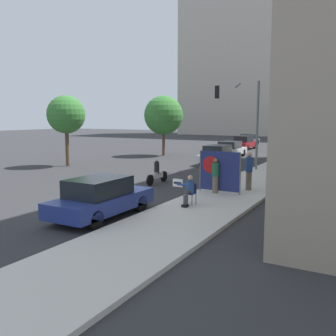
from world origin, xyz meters
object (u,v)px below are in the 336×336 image
at_px(jogger_on_sidewalk, 215,175).
at_px(pedestrian_behind, 249,171).
at_px(parked_car_curbside, 101,198).
at_px(car_on_road_nearest, 218,155).
at_px(car_on_road_midblock, 230,149).
at_px(street_tree_midblock, 164,115).
at_px(traffic_light_pole, 243,110).
at_px(motorcycle_on_road, 157,174).
at_px(car_on_road_far_lane, 249,140).
at_px(seated_protester, 189,189).
at_px(protest_banner, 219,171).
at_px(car_on_road_distant, 244,143).
at_px(street_tree_near_curb, 66,115).

height_order(jogger_on_sidewalk, pedestrian_behind, pedestrian_behind).
height_order(parked_car_curbside, car_on_road_nearest, car_on_road_nearest).
distance_m(car_on_road_midblock, street_tree_midblock, 7.03).
distance_m(traffic_light_pole, motorcycle_on_road, 8.22).
relative_size(traffic_light_pole, car_on_road_far_lane, 1.43).
xyz_separation_m(seated_protester, parked_car_curbside, (-2.23, -2.77, -0.05)).
bearing_deg(car_on_road_far_lane, protest_banner, -75.20).
bearing_deg(parked_car_curbside, car_on_road_nearest, 97.00).
bearing_deg(seated_protester, car_on_road_distant, 109.77).
distance_m(pedestrian_behind, car_on_road_distant, 25.18).
relative_size(protest_banner, street_tree_near_curb, 0.39).
xyz_separation_m(car_on_road_nearest, car_on_road_distant, (-2.49, 14.25, 0.02)).
xyz_separation_m(protest_banner, car_on_road_far_lane, (-8.39, 31.75, -0.44)).
bearing_deg(traffic_light_pole, car_on_road_midblock, 114.41).
distance_m(jogger_on_sidewalk, car_on_road_distant, 26.26).
height_order(car_on_road_distant, car_on_road_far_lane, car_on_road_distant).
bearing_deg(car_on_road_midblock, jogger_on_sidewalk, -72.41).
distance_m(car_on_road_midblock, motorcycle_on_road, 15.35).
relative_size(car_on_road_midblock, street_tree_midblock, 0.73).
xyz_separation_m(motorcycle_on_road, street_tree_near_curb, (-9.75, 3.18, 3.28)).
bearing_deg(protest_banner, street_tree_midblock, 127.90).
xyz_separation_m(traffic_light_pole, street_tree_midblock, (-9.80, 6.43, -0.28)).
bearing_deg(car_on_road_distant, parked_car_curbside, -81.65).
relative_size(seated_protester, traffic_light_pole, 0.21).
bearing_deg(seated_protester, car_on_road_far_lane, 109.63).
relative_size(protest_banner, car_on_road_nearest, 0.47).
height_order(parked_car_curbside, motorcycle_on_road, parked_car_curbside).
xyz_separation_m(car_on_road_distant, street_tree_near_curb, (-7.01, -20.73, 3.06)).
bearing_deg(street_tree_midblock, protest_banner, -52.10).
xyz_separation_m(car_on_road_nearest, car_on_road_midblock, (-1.03, 5.64, -0.02)).
relative_size(jogger_on_sidewalk, parked_car_curbside, 0.38).
distance_m(jogger_on_sidewalk, motorcycle_on_road, 4.32).
distance_m(protest_banner, car_on_road_far_lane, 32.84).
xyz_separation_m(car_on_road_midblock, street_tree_midblock, (-6.02, -1.90, 3.10)).
bearing_deg(street_tree_midblock, pedestrian_behind, -47.03).
distance_m(seated_protester, jogger_on_sidewalk, 2.79).
xyz_separation_m(car_on_road_nearest, motorcycle_on_road, (0.25, -9.66, -0.19)).
distance_m(car_on_road_midblock, car_on_road_far_lane, 15.40).
relative_size(car_on_road_midblock, street_tree_near_curb, 0.78).
bearing_deg(car_on_road_far_lane, street_tree_near_curb, -101.50).
bearing_deg(motorcycle_on_road, car_on_road_distant, 96.53).
height_order(jogger_on_sidewalk, motorcycle_on_road, jogger_on_sidewalk).
distance_m(seated_protester, car_on_road_distant, 28.96).
bearing_deg(traffic_light_pole, protest_banner, -78.61).
bearing_deg(traffic_light_pole, car_on_road_nearest, 135.70).
distance_m(traffic_light_pole, parked_car_curbside, 14.41).
height_order(pedestrian_behind, car_on_road_nearest, pedestrian_behind).
xyz_separation_m(protest_banner, car_on_road_nearest, (-4.42, 11.00, -0.42)).
height_order(car_on_road_far_lane, street_tree_near_curb, street_tree_near_curb).
xyz_separation_m(pedestrian_behind, car_on_road_distant, (-7.92, 23.90, -0.32)).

